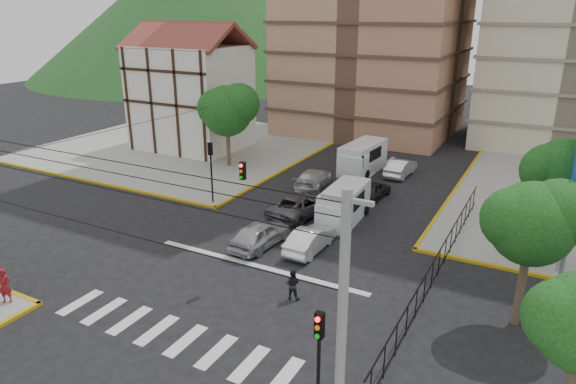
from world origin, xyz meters
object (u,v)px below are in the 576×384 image
Objects in this scene: van_left_lane at (361,159)px; traffic_light_se at (319,352)px; van_right_lane at (343,206)px; pedestrian_sw_corner at (5,286)px; pedestrian_crosswalk at (292,284)px; traffic_light_nw at (211,162)px; car_silver_front_left at (260,234)px; car_white_front_right at (310,239)px.

traffic_light_se is at bearing -67.80° from van_left_lane.
van_right_lane is 19.71m from pedestrian_sw_corner.
van_right_lane is 0.90× the size of van_left_lane.
pedestrian_sw_corner is 13.57m from pedestrian_crosswalk.
traffic_light_nw is 0.84× the size of van_right_lane.
van_right_lane is at bearing -71.25° from van_left_lane.
car_silver_front_left is at bearing 128.64° from traffic_light_se.
van_left_lane is at bearing -79.07° from car_white_front_right.
car_white_front_right is 2.46× the size of pedestrian_sw_corner.
pedestrian_sw_corner reaches higher than car_silver_front_left.
pedestrian_crosswalk is (1.55, -5.16, 0.09)m from car_white_front_right.
car_silver_front_left is 2.61× the size of pedestrian_sw_corner.
car_white_front_right is at bearing -83.72° from pedestrian_crosswalk.
van_right_lane is 10.14m from pedestrian_crosswalk.
traffic_light_se is 14.56m from car_silver_front_left.
van_right_lane is 3.31× the size of pedestrian_crosswalk.
pedestrian_sw_corner is (-7.29, -11.17, 0.24)m from car_silver_front_left.
pedestrian_sw_corner is at bearing -100.42° from van_left_lane.
pedestrian_crosswalk is (11.04, -8.67, -2.32)m from traffic_light_nw.
van_right_lane is at bearing -89.09° from car_white_front_right.
van_left_lane is 21.29m from pedestrian_crosswalk.
car_silver_front_left is 6.15m from pedestrian_crosswalk.
van_left_lane is (6.76, 12.18, -1.88)m from traffic_light_nw.
van_right_lane reaches higher than pedestrian_crosswalk.
car_silver_front_left is 13.34m from pedestrian_sw_corner.
van_right_lane is at bearing 109.80° from traffic_light_se.
car_silver_front_left is (-2.87, -5.72, -0.36)m from van_right_lane.
pedestrian_crosswalk is (4.41, -4.30, 0.02)m from car_silver_front_left.
van_left_lane reaches higher than van_right_lane.
car_silver_front_left is (-8.97, 11.22, -2.34)m from traffic_light_se.
traffic_light_se is 1.00× the size of traffic_light_nw.
traffic_light_nw reaches higher than car_white_front_right.
traffic_light_se is 8.61m from pedestrian_crosswalk.
van_right_lane is 1.16× the size of car_silver_front_left.
car_silver_front_left is 1.06× the size of car_white_front_right.
van_left_lane is at bearing 60.98° from traffic_light_nw.
pedestrian_crosswalk is at bearing 123.38° from traffic_light_se.
traffic_light_se and traffic_light_nw have the same top height.
van_right_lane is at bearing -112.15° from car_silver_front_left.
pedestrian_sw_corner is at bearing -92.42° from traffic_light_nw.
car_silver_front_left reaches higher than car_white_front_right.
pedestrian_sw_corner is at bearing 20.05° from pedestrian_crosswalk.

